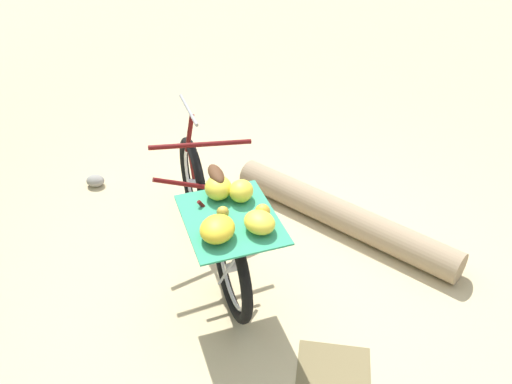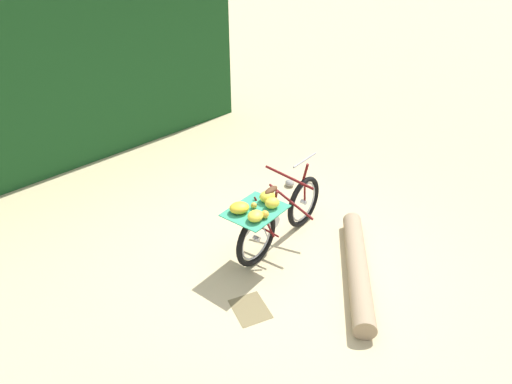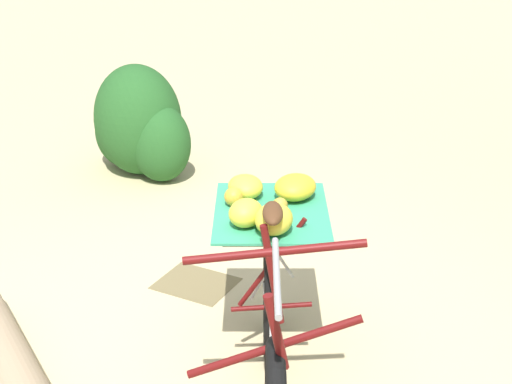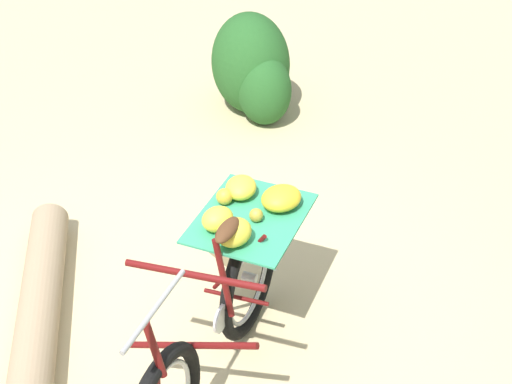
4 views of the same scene
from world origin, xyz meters
name	(u,v)px [view 1 (image 1 of 4)]	position (x,y,z in m)	size (l,w,h in m)	color
ground_plane	(247,273)	(0.00, 0.00, 0.00)	(60.00, 60.00, 0.00)	#C6B284
bicycle	(214,217)	(-0.22, 0.01, 0.48)	(1.09, 1.71, 1.03)	black
fallen_log	(341,215)	(0.67, 0.65, 0.12)	(0.24, 0.24, 1.98)	#9E8466
path_stone	(95,181)	(-1.56, 0.94, 0.05)	(0.16, 0.14, 0.10)	gray
leaf_litter_patch	(334,368)	(0.65, -0.73, 0.00)	(0.44, 0.36, 0.01)	olive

